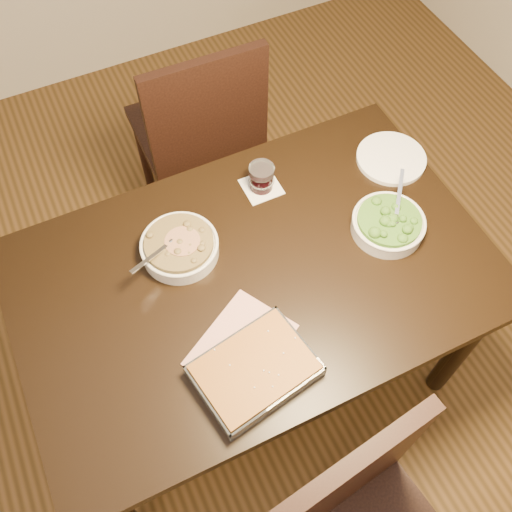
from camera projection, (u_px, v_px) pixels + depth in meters
ground at (255, 366)px, 2.31m from camera, size 4.00×4.00×0.00m
table at (255, 288)px, 1.76m from camera, size 1.40×0.90×0.75m
magazine_a at (241, 345)px, 1.55m from camera, size 0.34×0.31×0.01m
coaster at (261, 187)px, 1.85m from camera, size 0.12×0.12×0.00m
stew_bowl at (180, 247)px, 1.69m from camera, size 0.25×0.23×0.09m
broccoli_bowl at (388, 224)px, 1.73m from camera, size 0.22×0.23×0.09m
baking_dish at (255, 370)px, 1.49m from camera, size 0.34×0.27×0.05m
wine_tumbler at (261, 177)px, 1.80m from camera, size 0.08×0.08×0.09m
dinner_plate at (391, 158)px, 1.90m from camera, size 0.23×0.23×0.02m
chair_far at (200, 131)px, 2.26m from camera, size 0.47×0.47×0.97m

